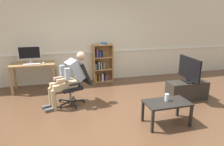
{
  "coord_description": "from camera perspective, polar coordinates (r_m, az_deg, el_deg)",
  "views": [
    {
      "loc": [
        -1.04,
        -3.46,
        1.96
      ],
      "look_at": [
        0.15,
        0.85,
        0.7
      ],
      "focal_mm": 32.04,
      "sensor_mm": 36.0,
      "label": 1
    }
  ],
  "objects": [
    {
      "name": "tv_screen",
      "position": [
        5.08,
        21.15,
        1.03
      ],
      "size": [
        0.23,
        0.87,
        0.6
      ],
      "rotation": [
        0.0,
        0.0,
        1.49
      ],
      "color": "black",
      "rests_on": "tv_stand"
    },
    {
      "name": "drinking_glass",
      "position": [
        3.88,
        15.35,
        -6.72
      ],
      "size": [
        0.08,
        0.08,
        0.14
      ],
      "primitive_type": "cylinder",
      "color": "silver",
      "rests_on": "coffee_table"
    },
    {
      "name": "imac_monitor",
      "position": [
        5.81,
        -22.49,
        5.23
      ],
      "size": [
        0.58,
        0.14,
        0.45
      ],
      "color": "silver",
      "rests_on": "computer_desk"
    },
    {
      "name": "keyboard",
      "position": [
        5.64,
        -21.92,
        2.36
      ],
      "size": [
        0.42,
        0.12,
        0.02
      ],
      "primitive_type": "cube",
      "color": "silver",
      "rests_on": "computer_desk"
    },
    {
      "name": "coffee_table",
      "position": [
        3.89,
        15.38,
        -8.77
      ],
      "size": [
        0.83,
        0.48,
        0.45
      ],
      "color": "black",
      "rests_on": "ground_plane"
    },
    {
      "name": "ground_plane",
      "position": [
        4.11,
        1.16,
        -12.74
      ],
      "size": [
        18.0,
        18.0,
        0.0
      ],
      "primitive_type": "plane",
      "color": "brown"
    },
    {
      "name": "office_chair",
      "position": [
        4.68,
        -10.29,
        -2.38
      ],
      "size": [
        0.8,
        0.67,
        0.98
      ],
      "rotation": [
        0.0,
        0.0,
        -1.25
      ],
      "color": "black",
      "rests_on": "ground_plane"
    },
    {
      "name": "tv_stand",
      "position": [
        5.23,
        20.56,
        -4.67
      ],
      "size": [
        0.98,
        0.39,
        0.45
      ],
      "color": "#2D2823",
      "rests_on": "ground_plane"
    },
    {
      "name": "person_seated",
      "position": [
        4.58,
        -12.3,
        -1.29
      ],
      "size": [
        1.03,
        0.61,
        1.2
      ],
      "rotation": [
        0.0,
        0.0,
        -1.25
      ],
      "color": "tan",
      "rests_on": "ground_plane"
    },
    {
      "name": "computer_desk",
      "position": [
        5.8,
        -21.58,
        1.43
      ],
      "size": [
        1.14,
        0.6,
        0.76
      ],
      "color": "#9E7547",
      "rests_on": "ground_plane"
    },
    {
      "name": "back_wall",
      "position": [
        6.23,
        -5.82,
        10.0
      ],
      "size": [
        12.0,
        0.13,
        2.7
      ],
      "color": "beige",
      "rests_on": "ground_plane"
    },
    {
      "name": "radiator",
      "position": [
        6.24,
        -12.06,
        -0.27
      ],
      "size": [
        0.71,
        0.08,
        0.55
      ],
      "color": "white",
      "rests_on": "ground_plane"
    },
    {
      "name": "computer_mouse",
      "position": [
        5.63,
        -19.0,
        2.69
      ],
      "size": [
        0.06,
        0.1,
        0.03
      ],
      "primitive_type": "cube",
      "color": "white",
      "rests_on": "computer_desk"
    },
    {
      "name": "bookshelf",
      "position": [
        6.2,
        -2.95,
        2.66
      ],
      "size": [
        0.6,
        0.29,
        1.21
      ],
      "color": "#AD7F4C",
      "rests_on": "ground_plane"
    }
  ]
}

